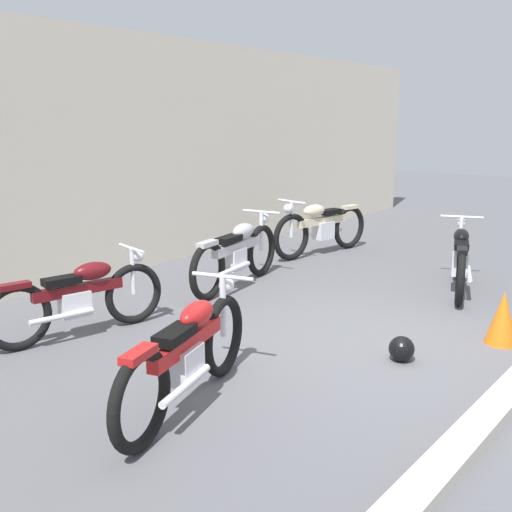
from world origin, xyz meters
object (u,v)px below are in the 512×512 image
(motorcycle_black, at_px, (460,258))
(motorcycle_cream, at_px, (321,227))
(traffic_cone, at_px, (503,318))
(motorcycle_maroon, at_px, (80,297))
(motorcycle_red, at_px, (188,353))
(helmet, at_px, (402,349))
(motorcycle_silver, at_px, (237,254))

(motorcycle_black, bearing_deg, motorcycle_cream, 53.75)
(traffic_cone, relative_size, motorcycle_black, 0.28)
(motorcycle_maroon, xyz_separation_m, motorcycle_red, (-0.39, -2.01, 0.02))
(motorcycle_black, bearing_deg, motorcycle_maroon, 128.40)
(helmet, relative_size, motorcycle_red, 0.12)
(motorcycle_red, height_order, motorcycle_silver, motorcycle_silver)
(helmet, height_order, motorcycle_black, motorcycle_black)
(traffic_cone, bearing_deg, motorcycle_red, 153.65)
(traffic_cone, relative_size, motorcycle_red, 0.28)
(motorcycle_maroon, bearing_deg, motorcycle_red, -90.06)
(motorcycle_maroon, height_order, motorcycle_red, motorcycle_red)
(motorcycle_red, distance_m, motorcycle_black, 4.60)
(motorcycle_red, relative_size, motorcycle_cream, 0.92)
(motorcycle_maroon, bearing_deg, motorcycle_cream, 13.63)
(helmet, relative_size, motorcycle_black, 0.13)
(motorcycle_silver, relative_size, motorcycle_cream, 0.98)
(motorcycle_silver, bearing_deg, motorcycle_maroon, 169.42)
(helmet, distance_m, motorcycle_black, 2.74)
(motorcycle_red, relative_size, motorcycle_black, 1.03)
(motorcycle_silver, bearing_deg, helmet, -118.44)
(helmet, bearing_deg, motorcycle_black, 10.38)
(traffic_cone, xyz_separation_m, motorcycle_red, (-2.97, 1.47, 0.17))
(motorcycle_maroon, xyz_separation_m, motorcycle_black, (4.20, -2.41, 0.02))
(traffic_cone, height_order, motorcycle_red, motorcycle_red)
(motorcycle_maroon, height_order, motorcycle_cream, motorcycle_cream)
(motorcycle_black, height_order, motorcycle_cream, motorcycle_cream)
(motorcycle_red, bearing_deg, motorcycle_black, -22.89)
(motorcycle_red, height_order, motorcycle_cream, motorcycle_cream)
(motorcycle_silver, bearing_deg, traffic_cone, -98.41)
(motorcycle_red, bearing_deg, traffic_cone, -44.24)
(traffic_cone, height_order, motorcycle_maroon, motorcycle_maroon)
(motorcycle_silver, height_order, motorcycle_cream, motorcycle_cream)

